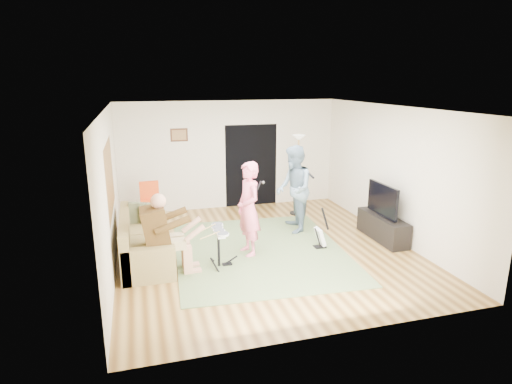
{
  "coord_description": "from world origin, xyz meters",
  "views": [
    {
      "loc": [
        -2.26,
        -7.43,
        3.2
      ],
      "look_at": [
        -0.08,
        0.3,
        1.08
      ],
      "focal_mm": 30.0,
      "sensor_mm": 36.0,
      "label": 1
    }
  ],
  "objects_px": {
    "dining_chair": "(151,212)",
    "television": "(383,200)",
    "singer": "(249,209)",
    "drum_kit": "(219,250)",
    "torchiere_lamp": "(298,161)",
    "guitar_spare": "(320,236)",
    "tv_cabinet": "(383,227)",
    "sofa": "(142,246)",
    "guitarist": "(294,189)"
  },
  "relations": [
    {
      "from": "dining_chair",
      "to": "tv_cabinet",
      "type": "relative_size",
      "value": 0.73
    },
    {
      "from": "singer",
      "to": "television",
      "type": "bearing_deg",
      "value": 80.66
    },
    {
      "from": "guitar_spare",
      "to": "dining_chair",
      "type": "bearing_deg",
      "value": 145.91
    },
    {
      "from": "dining_chair",
      "to": "tv_cabinet",
      "type": "height_order",
      "value": "dining_chair"
    },
    {
      "from": "drum_kit",
      "to": "tv_cabinet",
      "type": "distance_m",
      "value": 3.52
    },
    {
      "from": "tv_cabinet",
      "to": "television",
      "type": "bearing_deg",
      "value": 180.0
    },
    {
      "from": "singer",
      "to": "dining_chair",
      "type": "height_order",
      "value": "singer"
    },
    {
      "from": "drum_kit",
      "to": "television",
      "type": "bearing_deg",
      "value": 6.75
    },
    {
      "from": "guitar_spare",
      "to": "tv_cabinet",
      "type": "distance_m",
      "value": 1.43
    },
    {
      "from": "drum_kit",
      "to": "dining_chair",
      "type": "height_order",
      "value": "dining_chair"
    },
    {
      "from": "guitar_spare",
      "to": "singer",
      "type": "bearing_deg",
      "value": 176.15
    },
    {
      "from": "singer",
      "to": "dining_chair",
      "type": "distance_m",
      "value": 2.68
    },
    {
      "from": "guitarist",
      "to": "torchiere_lamp",
      "type": "distance_m",
      "value": 1.3
    },
    {
      "from": "drum_kit",
      "to": "tv_cabinet",
      "type": "relative_size",
      "value": 0.52
    },
    {
      "from": "dining_chair",
      "to": "television",
      "type": "xyz_separation_m",
      "value": [
        4.49,
        -2.02,
        0.49
      ]
    },
    {
      "from": "guitar_spare",
      "to": "dining_chair",
      "type": "xyz_separation_m",
      "value": [
        -3.12,
        2.11,
        0.13
      ]
    },
    {
      "from": "sofa",
      "to": "drum_kit",
      "type": "relative_size",
      "value": 2.9
    },
    {
      "from": "sofa",
      "to": "torchiere_lamp",
      "type": "relative_size",
      "value": 1.09
    },
    {
      "from": "dining_chair",
      "to": "tv_cabinet",
      "type": "bearing_deg",
      "value": -26.85
    },
    {
      "from": "singer",
      "to": "tv_cabinet",
      "type": "distance_m",
      "value": 2.92
    },
    {
      "from": "sofa",
      "to": "torchiere_lamp",
      "type": "xyz_separation_m",
      "value": [
        3.72,
        1.85,
        1.04
      ]
    },
    {
      "from": "sofa",
      "to": "dining_chair",
      "type": "relative_size",
      "value": 2.06
    },
    {
      "from": "sofa",
      "to": "guitar_spare",
      "type": "relative_size",
      "value": 2.59
    },
    {
      "from": "singer",
      "to": "torchiere_lamp",
      "type": "height_order",
      "value": "torchiere_lamp"
    },
    {
      "from": "sofa",
      "to": "dining_chair",
      "type": "bearing_deg",
      "value": 82.0
    },
    {
      "from": "drum_kit",
      "to": "television",
      "type": "relative_size",
      "value": 0.72
    },
    {
      "from": "guitar_spare",
      "to": "torchiere_lamp",
      "type": "relative_size",
      "value": 0.42
    },
    {
      "from": "guitar_spare",
      "to": "television",
      "type": "xyz_separation_m",
      "value": [
        1.38,
        0.09,
        0.62
      ]
    },
    {
      "from": "guitarist",
      "to": "singer",
      "type": "bearing_deg",
      "value": -42.54
    },
    {
      "from": "tv_cabinet",
      "to": "drum_kit",
      "type": "bearing_deg",
      "value": -173.34
    },
    {
      "from": "guitarist",
      "to": "television",
      "type": "bearing_deg",
      "value": 67.82
    },
    {
      "from": "tv_cabinet",
      "to": "guitarist",
      "type": "bearing_deg",
      "value": 148.76
    },
    {
      "from": "dining_chair",
      "to": "television",
      "type": "distance_m",
      "value": 4.95
    },
    {
      "from": "sofa",
      "to": "singer",
      "type": "xyz_separation_m",
      "value": [
        1.95,
        -0.24,
        0.6
      ]
    },
    {
      "from": "sofa",
      "to": "dining_chair",
      "type": "height_order",
      "value": "dining_chair"
    },
    {
      "from": "torchiere_lamp",
      "to": "tv_cabinet",
      "type": "bearing_deg",
      "value": -62.75
    },
    {
      "from": "sofa",
      "to": "drum_kit",
      "type": "height_order",
      "value": "sofa"
    },
    {
      "from": "torchiere_lamp",
      "to": "dining_chair",
      "type": "bearing_deg",
      "value": -178.89
    },
    {
      "from": "singer",
      "to": "guitar_spare",
      "type": "xyz_separation_m",
      "value": [
        1.42,
        -0.1,
        -0.65
      ]
    },
    {
      "from": "singer",
      "to": "television",
      "type": "xyz_separation_m",
      "value": [
        2.8,
        -0.0,
        -0.03
      ]
    },
    {
      "from": "singer",
      "to": "television",
      "type": "distance_m",
      "value": 2.8
    },
    {
      "from": "singer",
      "to": "guitar_spare",
      "type": "distance_m",
      "value": 1.57
    },
    {
      "from": "sofa",
      "to": "tv_cabinet",
      "type": "relative_size",
      "value": 1.51
    },
    {
      "from": "sofa",
      "to": "television",
      "type": "height_order",
      "value": "television"
    },
    {
      "from": "singer",
      "to": "guitarist",
      "type": "xyz_separation_m",
      "value": [
        1.25,
        0.96,
        0.05
      ]
    },
    {
      "from": "dining_chair",
      "to": "television",
      "type": "height_order",
      "value": "television"
    },
    {
      "from": "guitar_spare",
      "to": "torchiere_lamp",
      "type": "xyz_separation_m",
      "value": [
        0.35,
        2.18,
        1.09
      ]
    },
    {
      "from": "dining_chair",
      "to": "drum_kit",
      "type": "bearing_deg",
      "value": -69.61
    },
    {
      "from": "singer",
      "to": "television",
      "type": "height_order",
      "value": "singer"
    },
    {
      "from": "drum_kit",
      "to": "guitar_spare",
      "type": "bearing_deg",
      "value": 8.71
    }
  ]
}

